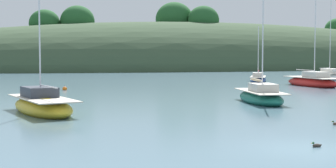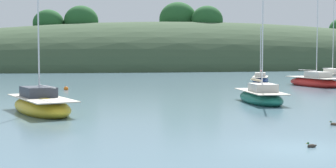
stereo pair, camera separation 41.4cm
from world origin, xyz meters
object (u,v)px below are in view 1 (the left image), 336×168
Objects in this scene: sailboat_white_near at (42,105)px; mooring_buoy_inner at (253,91)px; sailboat_blue_center at (261,97)px; duck_lead at (336,124)px; sailboat_red_portside at (329,77)px; mooring_buoy_channel at (65,89)px; duck_trailing at (317,146)px; sailboat_black_sloop at (258,79)px; sailboat_orange_cutter at (312,82)px.

mooring_buoy_inner is at bearing 30.90° from sailboat_white_near.
sailboat_blue_center reaches higher than duck_lead.
sailboat_red_portside is at bearing 57.86° from duck_lead.
sailboat_white_near is 18.41m from mooring_buoy_channel.
mooring_buoy_channel is at bearing 128.90° from sailboat_blue_center.
mooring_buoy_channel reaches higher than duck_trailing.
sailboat_blue_center reaches higher than mooring_buoy_channel.
mooring_buoy_channel is (2.28, 18.27, -0.33)m from sailboat_white_near.
sailboat_black_sloop is 8.86m from sailboat_orange_cutter.
sailboat_red_portside is 1.19× the size of sailboat_blue_center.
sailboat_orange_cutter is 19.79× the size of mooring_buoy_inner.
sailboat_orange_cutter is at bearing 33.19° from mooring_buoy_inner.
mooring_buoy_channel is (-16.21, 7.20, 0.00)m from mooring_buoy_inner.
sailboat_white_near is at bearing -149.10° from mooring_buoy_inner.
sailboat_blue_center is (-21.48, -25.03, -0.03)m from sailboat_red_portside.
sailboat_orange_cutter is at bearing -1.70° from mooring_buoy_channel.
mooring_buoy_channel is at bearing 82.88° from sailboat_white_near.
sailboat_black_sloop is 19.03× the size of duck_lead.
mooring_buoy_inner is at bearing -138.02° from sailboat_red_portside.
mooring_buoy_channel is at bearing -165.15° from sailboat_red_portside.
sailboat_red_portside is 29.66× the size of duck_lead.
sailboat_white_near is at bearing -171.20° from sailboat_blue_center.
sailboat_black_sloop is 16.47× the size of duck_trailing.
duck_trailing is (-18.47, -31.16, -0.41)m from sailboat_orange_cutter.
duck_trailing is (9.85, -13.67, -0.40)m from sailboat_white_near.
sailboat_orange_cutter is at bearing -130.03° from sailboat_red_portside.
sailboat_white_near is 1.07× the size of sailboat_orange_cutter.
mooring_buoy_inner reaches higher than duck_lead.
mooring_buoy_inner is (-7.49, -14.98, -0.24)m from sailboat_black_sloop.
sailboat_black_sloop is at bearing 45.06° from sailboat_white_near.
sailboat_orange_cutter is (-8.30, -9.88, 0.02)m from sailboat_red_portside.
sailboat_orange_cutter reaches higher than duck_lead.
sailboat_white_near is at bearing -148.29° from sailboat_orange_cutter.
sailboat_white_near is 26.89× the size of duck_trailing.
sailboat_blue_center is 24.94× the size of duck_lead.
mooring_buoy_inner is at bearing 77.01° from duck_lead.
sailboat_orange_cutter reaches higher than sailboat_black_sloop.
duck_lead is at bearing -96.25° from sailboat_blue_center.
sailboat_red_portside is 25.67× the size of duck_trailing.
sailboat_black_sloop is 36.79m from sailboat_white_near.
mooring_buoy_channel is (-34.34, -9.11, -0.33)m from sailboat_red_portside.
duck_lead is (-4.57, -19.82, -0.07)m from mooring_buoy_inner.
sailboat_black_sloop is at bearing 67.88° from duck_trailing.
sailboat_red_portside is 0.95× the size of sailboat_white_near.
sailboat_white_near reaches higher than sailboat_orange_cutter.
duck_lead is at bearing -102.99° from mooring_buoy_inner.
sailboat_red_portside reaches higher than sailboat_black_sloop.
mooring_buoy_inner is 20.34m from duck_lead.
sailboat_black_sloop reaches higher than duck_trailing.
sailboat_blue_center is at bearing -51.10° from mooring_buoy_channel.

